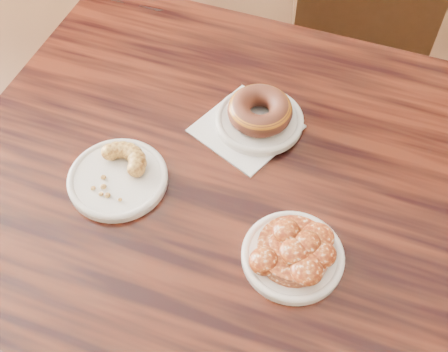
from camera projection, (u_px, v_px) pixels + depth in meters
The scene contains 10 objects.
floor at pixel (272, 309), 1.62m from camera, with size 5.00×5.00×0.00m, color black.
cafe_table at pixel (221, 295), 1.25m from camera, with size 0.98×0.98×0.75m, color black.
chair_far at pixel (355, 20), 1.69m from camera, with size 0.42×0.42×0.90m, color black, non-canonical shape.
napkin at pixel (246, 129), 1.04m from camera, with size 0.16×0.16×0.00m, color silver.
plate_donut at pixel (259, 120), 1.04m from camera, with size 0.16×0.16×0.01m, color silver.
plate_cruller at pixel (118, 179), 0.97m from camera, with size 0.17×0.17×0.01m, color white.
plate_fritter at pixel (293, 256), 0.88m from camera, with size 0.16×0.16×0.01m, color white.
glazed_donut at pixel (260, 110), 1.02m from camera, with size 0.12×0.12×0.04m, color #975416.
apple_fritter at pixel (294, 249), 0.86m from camera, with size 0.16×0.16×0.04m, color #4F1708, non-canonical shape.
cruller_fragment at pixel (116, 172), 0.95m from camera, with size 0.11×0.11×0.03m, color #5F3613, non-canonical shape.
Camera 1 is at (0.16, -0.64, 1.54)m, focal length 45.00 mm.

